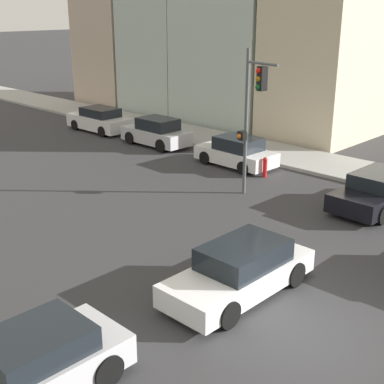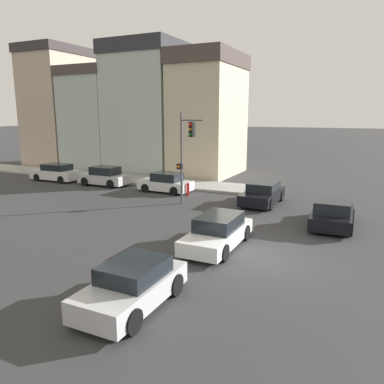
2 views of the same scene
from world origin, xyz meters
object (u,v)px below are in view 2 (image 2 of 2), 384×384
traffic_signal (186,146)px  fire_hydrant (188,189)px  crossing_car_0 (218,232)px  crossing_car_3 (263,194)px  parked_car_2 (56,173)px  crossing_car_2 (133,285)px  parked_car_1 (104,177)px  crossing_car_1 (333,214)px  parked_car_0 (166,183)px

traffic_signal → fire_hydrant: size_ratio=6.30×
crossing_car_0 → crossing_car_3: (8.63, 0.30, 0.00)m
parked_car_2 → fire_hydrant: 12.92m
crossing_car_2 → parked_car_2: parked_car_2 is taller
crossing_car_0 → parked_car_1: 16.38m
traffic_signal → crossing_car_0: (-6.32, -4.66, -3.05)m
crossing_car_3 → fire_hydrant: 5.42m
crossing_car_1 → fire_hydrant: (3.48, 9.94, -0.18)m
crossing_car_3 → parked_car_2: (0.67, 18.33, 0.03)m
parked_car_0 → fire_hydrant: bearing=168.5°
crossing_car_2 → crossing_car_3: size_ratio=0.88×
crossing_car_1 → parked_car_2: (3.97, 22.84, 0.03)m
traffic_signal → fire_hydrant: (2.49, 1.06, -3.22)m
traffic_signal → crossing_car_1: 9.44m
crossing_car_0 → fire_hydrant: size_ratio=4.94×
traffic_signal → parked_car_1: (3.00, 8.81, -2.99)m
crossing_car_2 → fire_hydrant: size_ratio=4.21×
crossing_car_0 → parked_car_2: 20.82m
parked_car_2 → fire_hydrant: (-0.49, -12.91, -0.21)m
crossing_car_0 → parked_car_0: 12.12m
crossing_car_1 → parked_car_2: 23.19m
traffic_signal → fire_hydrant: 4.21m
crossing_car_1 → crossing_car_3: size_ratio=0.97×
crossing_car_2 → parked_car_0: bearing=-153.8°
parked_car_1 → crossing_car_0: bearing=145.4°
parked_car_0 → parked_car_1: 5.70m
traffic_signal → crossing_car_0: traffic_signal is taller
crossing_car_0 → fire_hydrant: crossing_car_0 is taller
crossing_car_0 → crossing_car_1: bearing=141.9°
crossing_car_0 → parked_car_0: parked_car_0 is taller
traffic_signal → crossing_car_3: traffic_signal is taller
parked_car_0 → fire_hydrant: (-0.49, -2.06, -0.18)m
crossing_car_3 → parked_car_2: parked_car_2 is taller
crossing_car_1 → parked_car_0: parked_car_0 is taller
parked_car_1 → crossing_car_2: bearing=130.6°
crossing_car_1 → crossing_car_2: (-11.23, 4.64, -0.01)m
crossing_car_1 → crossing_car_3: (3.30, 4.52, -0.00)m
crossing_car_1 → parked_car_1: (3.99, 17.69, 0.05)m
traffic_signal → parked_car_0: (2.98, 3.12, -3.04)m
crossing_car_1 → crossing_car_3: 5.60m
crossing_car_3 → crossing_car_2: bearing=0.8°
crossing_car_3 → parked_car_0: 7.50m
crossing_car_2 → parked_car_0: (15.19, 7.35, 0.01)m
crossing_car_0 → parked_car_2: size_ratio=1.04×
parked_car_1 → parked_car_2: size_ratio=0.93×
parked_car_2 → parked_car_0: bearing=179.2°
crossing_car_0 → crossing_car_3: size_ratio=1.03×
crossing_car_3 → parked_car_1: bearing=-91.7°
traffic_signal → parked_car_2: 14.60m
parked_car_2 → fire_hydrant: size_ratio=4.77×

